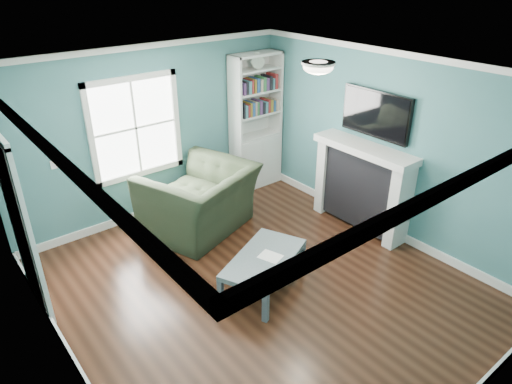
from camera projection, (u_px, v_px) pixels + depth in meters
floor at (261, 285)px, 5.66m from camera, size 5.00×5.00×0.00m
room_walls at (261, 169)px, 4.94m from camera, size 5.00×5.00×5.00m
trim at (261, 197)px, 5.10m from camera, size 4.50×5.00×2.60m
window at (136, 128)px, 6.56m from camera, size 1.40×0.06×1.50m
bookshelf at (256, 135)px, 7.83m from camera, size 0.90×0.35×2.31m
fireplace at (362, 187)px, 6.67m from camera, size 0.44×1.58×1.30m
tv at (376, 114)px, 6.25m from camera, size 0.06×1.10×0.65m
door at (19, 224)px, 4.91m from camera, size 0.12×0.98×2.17m
ceiling_fixture at (318, 66)px, 5.08m from camera, size 0.38×0.38×0.15m
light_switch at (54, 165)px, 6.00m from camera, size 0.08×0.01×0.12m
recliner at (199, 190)px, 6.57m from camera, size 1.72×1.40×1.30m
coffee_table at (264, 261)px, 5.50m from camera, size 1.33×1.06×0.42m
paper_sheet at (270, 256)px, 5.48m from camera, size 0.28×0.32×0.00m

